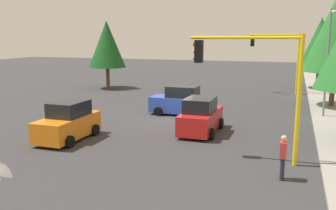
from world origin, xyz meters
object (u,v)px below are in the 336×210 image
(tree_roadside_far, at_px, (320,43))
(tree_opposite_side, at_px, (107,44))
(traffic_signal_far_left, at_px, (278,51))
(pedestrian_crossing, at_px, (283,156))
(traffic_signal_near_left, at_px, (252,72))
(street_lamp_curbside, at_px, (329,51))
(car_blue, at_px, (180,102))
(car_red, at_px, (201,117))
(car_orange, at_px, (68,122))

(tree_roadside_far, bearing_deg, tree_opposite_side, -73.69)
(traffic_signal_far_left, xyz_separation_m, pedestrian_crossing, (21.74, 1.38, -3.05))
(traffic_signal_near_left, relative_size, pedestrian_crossing, 3.15)
(traffic_signal_near_left, height_order, pedestrian_crossing, traffic_signal_near_left)
(traffic_signal_near_left, bearing_deg, tree_roadside_far, 170.87)
(traffic_signal_near_left, relative_size, tree_roadside_far, 0.75)
(street_lamp_curbside, bearing_deg, tree_opposite_side, -112.55)
(traffic_signal_far_left, height_order, street_lamp_curbside, street_lamp_curbside)
(car_blue, distance_m, pedestrian_crossing, 12.01)
(traffic_signal_far_left, height_order, car_blue, traffic_signal_far_left)
(tree_opposite_side, bearing_deg, car_blue, 47.84)
(tree_opposite_side, bearing_deg, car_red, 43.65)
(pedestrian_crossing, bearing_deg, street_lamp_curbside, 169.36)
(street_lamp_curbside, height_order, pedestrian_crossing, street_lamp_curbside)
(traffic_signal_near_left, height_order, car_blue, traffic_signal_near_left)
(pedestrian_crossing, bearing_deg, traffic_signal_far_left, -176.36)
(traffic_signal_near_left, relative_size, car_red, 1.34)
(traffic_signal_near_left, bearing_deg, car_orange, -91.35)
(traffic_signal_near_left, xyz_separation_m, car_red, (-3.82, -3.11, -2.90))
(tree_roadside_far, bearing_deg, traffic_signal_near_left, -9.13)
(car_orange, height_order, pedestrian_crossing, car_orange)
(street_lamp_curbside, height_order, tree_roadside_far, tree_roadside_far)
(car_red, distance_m, car_orange, 7.08)
(street_lamp_curbside, xyz_separation_m, tree_opposite_side, (-8.39, -20.20, 0.17))
(tree_opposite_side, xyz_separation_m, car_red, (14.18, 13.53, -3.62))
(traffic_signal_near_left, bearing_deg, traffic_signal_far_left, 179.89)
(street_lamp_curbside, xyz_separation_m, tree_roadside_far, (-14.39, 0.30, 0.35))
(tree_roadside_far, bearing_deg, pedestrian_crossing, -5.40)
(car_orange, bearing_deg, traffic_signal_far_left, 154.93)
(car_red, bearing_deg, car_blue, -149.30)
(tree_roadside_far, distance_m, car_red, 21.69)
(tree_opposite_side, distance_m, car_red, 19.93)
(street_lamp_curbside, xyz_separation_m, car_orange, (9.39, -12.77, -3.45))
(traffic_signal_far_left, bearing_deg, street_lamp_curbside, 18.70)
(traffic_signal_far_left, distance_m, tree_roadside_far, 5.58)
(street_lamp_curbside, bearing_deg, traffic_signal_far_left, -161.30)
(traffic_signal_far_left, bearing_deg, pedestrian_crossing, 3.64)
(traffic_signal_near_left, bearing_deg, pedestrian_crossing, 39.21)
(traffic_signal_near_left, xyz_separation_m, car_blue, (-8.00, -5.60, -2.90))
(tree_opposite_side, relative_size, car_blue, 1.74)
(pedestrian_crossing, bearing_deg, traffic_signal_near_left, -140.79)
(traffic_signal_near_left, height_order, tree_roadside_far, tree_roadside_far)
(traffic_signal_far_left, relative_size, pedestrian_crossing, 3.28)
(tree_opposite_side, distance_m, car_blue, 15.33)
(traffic_signal_far_left, height_order, pedestrian_crossing, traffic_signal_far_left)
(car_blue, bearing_deg, car_orange, -24.94)
(traffic_signal_far_left, distance_m, pedestrian_crossing, 22.00)
(traffic_signal_far_left, distance_m, car_blue, 13.61)
(traffic_signal_near_left, distance_m, car_red, 5.72)
(traffic_signal_far_left, height_order, tree_roadside_far, tree_roadside_far)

